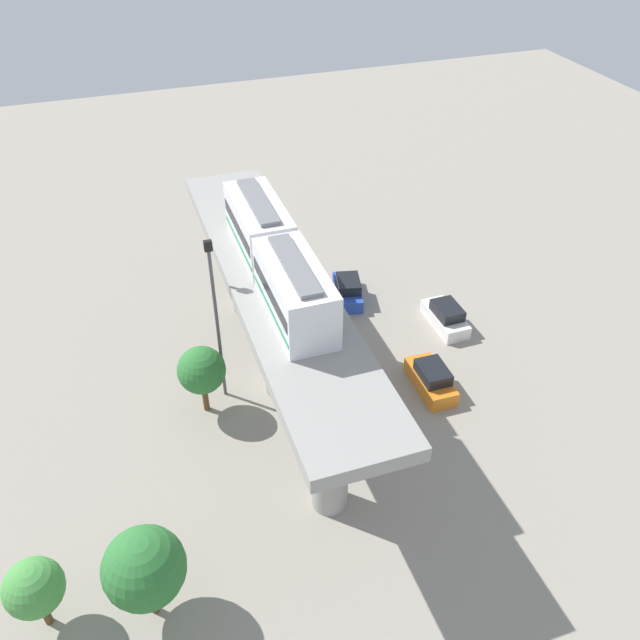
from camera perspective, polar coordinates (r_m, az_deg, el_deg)
ground_plane at (r=42.00m, az=-3.37°, el=-5.93°), size 120.00×120.00×0.00m
viaduct at (r=37.98m, az=-3.71°, el=0.97°), size 5.20×28.00×8.41m
train at (r=35.69m, az=-3.82°, el=5.47°), size 2.64×13.55×3.24m
parked_car_blue at (r=49.15m, az=2.40°, el=2.58°), size 2.73×4.50×1.76m
parked_car_white at (r=47.28m, az=10.75°, el=0.27°), size 1.83×4.21×1.76m
parked_car_orange at (r=42.09m, az=9.55°, el=-5.01°), size 1.88×4.23×1.76m
tree_near_viaduct at (r=30.87m, az=-14.88°, el=-19.94°), size 3.61×3.61×5.19m
tree_mid_lot at (r=39.13m, az=-10.16°, el=-4.29°), size 2.84×2.84×4.57m
tree_far_corner at (r=32.59m, az=-23.39°, el=-20.41°), size 2.59×2.59×4.04m
signal_post at (r=38.15m, az=-8.90°, el=0.29°), size 0.44×0.28×11.01m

